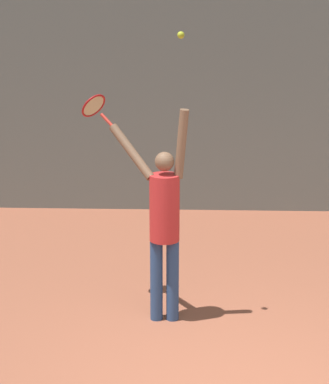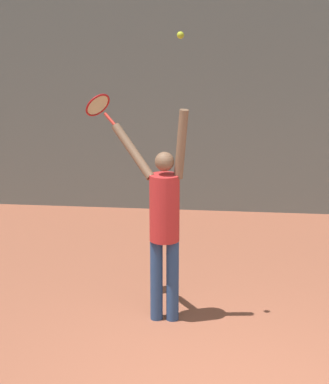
# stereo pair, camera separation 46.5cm
# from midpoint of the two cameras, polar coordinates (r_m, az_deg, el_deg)

# --- Properties ---
(back_wall) EXTENTS (18.00, 0.10, 5.00)m
(back_wall) POSITION_cam_midpoint_polar(r_m,az_deg,el_deg) (10.73, 7.61, 11.35)
(back_wall) COLOR slate
(back_wall) RESTS_ON ground_plane
(tennis_player) EXTENTS (0.85, 0.54, 2.23)m
(tennis_player) POSITION_cam_midpoint_polar(r_m,az_deg,el_deg) (7.03, 1.83, -2.22)
(tennis_player) COLOR #2D4C7F
(tennis_player) RESTS_ON ground_plane
(tennis_racket) EXTENTS (0.40, 0.37, 0.33)m
(tennis_racket) POSITION_cam_midpoint_polar(r_m,az_deg,el_deg) (7.35, -3.61, 7.03)
(tennis_racket) COLOR red
(tennis_ball) EXTENTS (0.07, 0.07, 0.07)m
(tennis_ball) POSITION_cam_midpoint_polar(r_m,az_deg,el_deg) (6.64, 3.37, 12.73)
(tennis_ball) COLOR #CCDB2D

